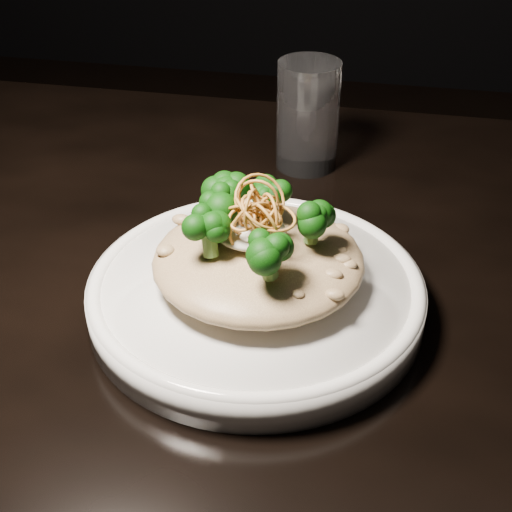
{
  "coord_description": "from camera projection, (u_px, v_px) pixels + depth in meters",
  "views": [
    {
      "loc": [
        0.07,
        -0.53,
        1.14
      ],
      "look_at": [
        -0.03,
        -0.06,
        0.81
      ],
      "focal_mm": 50.0,
      "sensor_mm": 36.0,
      "label": 1
    }
  ],
  "objects": [
    {
      "name": "table",
      "position": [
        292.0,
        341.0,
        0.71
      ],
      "size": [
        1.1,
        0.8,
        0.75
      ],
      "color": "black",
      "rests_on": "ground"
    },
    {
      "name": "plate",
      "position": [
        256.0,
        295.0,
        0.61
      ],
      "size": [
        0.28,
        0.28,
        0.03
      ],
      "primitive_type": "cylinder",
      "color": "white",
      "rests_on": "table"
    },
    {
      "name": "risotto",
      "position": [
        258.0,
        260.0,
        0.59
      ],
      "size": [
        0.18,
        0.18,
        0.04
      ],
      "primitive_type": "ellipsoid",
      "color": "brown",
      "rests_on": "plate"
    },
    {
      "name": "broccoli",
      "position": [
        258.0,
        220.0,
        0.57
      ],
      "size": [
        0.12,
        0.12,
        0.04
      ],
      "primitive_type": null,
      "color": "black",
      "rests_on": "risotto"
    },
    {
      "name": "cheese",
      "position": [
        250.0,
        230.0,
        0.58
      ],
      "size": [
        0.06,
        0.06,
        0.02
      ],
      "primitive_type": "ellipsoid",
      "color": "silver",
      "rests_on": "risotto"
    },
    {
      "name": "shallots",
      "position": [
        260.0,
        208.0,
        0.56
      ],
      "size": [
        0.05,
        0.05,
        0.03
      ],
      "primitive_type": null,
      "color": "olive",
      "rests_on": "cheese"
    },
    {
      "name": "drinking_glass",
      "position": [
        308.0,
        116.0,
        0.8
      ],
      "size": [
        0.08,
        0.08,
        0.12
      ],
      "primitive_type": "cylinder",
      "rotation": [
        0.0,
        0.0,
        -0.21
      ],
      "color": "silver",
      "rests_on": "table"
    }
  ]
}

